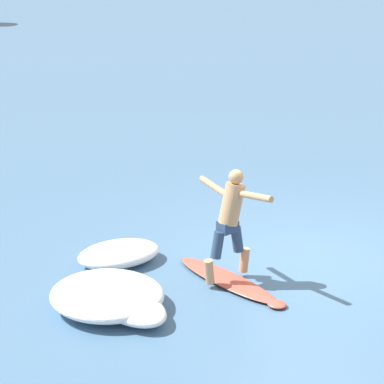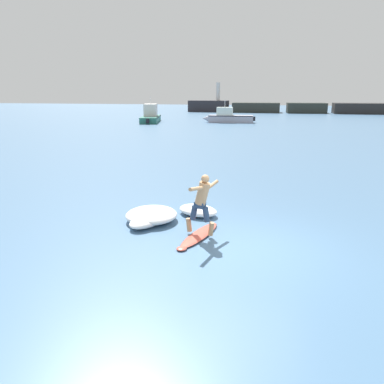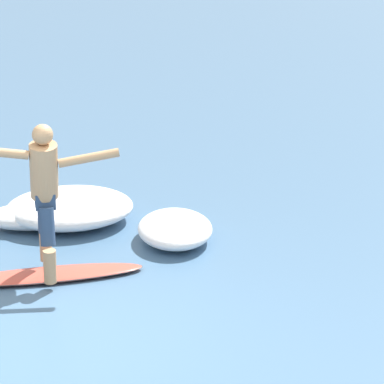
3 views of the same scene
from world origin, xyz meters
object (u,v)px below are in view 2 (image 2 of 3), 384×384
Objects in this scene: surfer at (202,200)px; small_boat_offshore at (151,116)px; surfboard at (199,235)px; fishing_boat_near_jetty at (228,117)px.

surfer is 38.51m from small_boat_offshore.
fishing_boat_near_jetty is (-4.28, 37.26, 0.60)m from surfboard.
surfboard is 0.33× the size of fishing_boat_near_jetty.
small_boat_offshore is (-9.50, -1.30, 0.09)m from fishing_boat_near_jetty.
surfer is at bearing -68.94° from small_boat_offshore.
small_boat_offshore is at bearing 111.06° from surfer.
fishing_boat_near_jetty reaches higher than surfboard.
fishing_boat_near_jetty is at bearing 96.65° from surfer.
fishing_boat_near_jetty is at bearing 96.56° from surfboard.
small_boat_offshore is at bearing 110.96° from surfboard.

